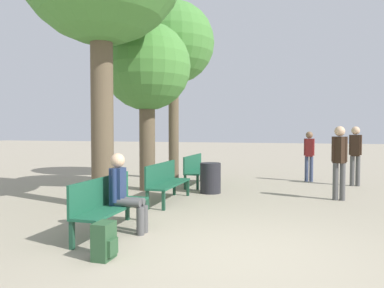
{
  "coord_description": "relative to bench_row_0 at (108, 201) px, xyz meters",
  "views": [
    {
      "loc": [
        0.84,
        -4.71,
        1.62
      ],
      "look_at": [
        -1.85,
        4.69,
        1.23
      ],
      "focal_mm": 35.0,
      "sensor_mm": 36.0,
      "label": 1
    }
  ],
  "objects": [
    {
      "name": "person_seated",
      "position": [
        0.22,
        0.11,
        0.16
      ],
      "size": [
        0.59,
        0.33,
        1.24
      ],
      "color": "#4C4C4C",
      "rests_on": "ground_plane"
    },
    {
      "name": "tree_row_1",
      "position": [
        -1.02,
        4.01,
        2.7
      ],
      "size": [
        2.31,
        2.31,
        4.42
      ],
      "color": "brown",
      "rests_on": "ground_plane"
    },
    {
      "name": "pedestrian_near",
      "position": [
        3.15,
        6.84,
        0.39
      ],
      "size": [
        0.31,
        0.21,
        1.55
      ],
      "color": "#384260",
      "rests_on": "ground_plane"
    },
    {
      "name": "bench_row_2",
      "position": [
        0.0,
        5.21,
        0.0
      ],
      "size": [
        0.44,
        1.79,
        0.87
      ],
      "color": "#195138",
      "rests_on": "ground_plane"
    },
    {
      "name": "bench_row_0",
      "position": [
        0.0,
        0.0,
        0.0
      ],
      "size": [
        0.44,
        1.79,
        0.87
      ],
      "color": "#195138",
      "rests_on": "ground_plane"
    },
    {
      "name": "pedestrian_far",
      "position": [
        3.73,
        3.87,
        0.47
      ],
      "size": [
        0.34,
        0.3,
        1.69
      ],
      "color": "#4C4C4C",
      "rests_on": "ground_plane"
    },
    {
      "name": "trash_bin",
      "position": [
        0.7,
        4.01,
        -0.12
      ],
      "size": [
        0.52,
        0.52,
        0.76
      ],
      "color": "#232328",
      "rests_on": "ground_plane"
    },
    {
      "name": "backpack",
      "position": [
        0.53,
        -1.07,
        -0.27
      ],
      "size": [
        0.25,
        0.3,
        0.46
      ],
      "color": "#284C2D",
      "rests_on": "ground_plane"
    },
    {
      "name": "tree_row_2",
      "position": [
        -1.02,
        6.19,
        3.82
      ],
      "size": [
        2.6,
        2.6,
        5.67
      ],
      "color": "brown",
      "rests_on": "ground_plane"
    },
    {
      "name": "pedestrian_mid",
      "position": [
        4.39,
        6.28,
        0.47
      ],
      "size": [
        0.34,
        0.25,
        1.7
      ],
      "color": "#4C4C4C",
      "rests_on": "ground_plane"
    },
    {
      "name": "ground_plane",
      "position": [
        2.0,
        -0.47,
        -0.5
      ],
      "size": [
        80.0,
        80.0,
        0.0
      ],
      "primitive_type": "plane",
      "color": "gray"
    },
    {
      "name": "bench_row_1",
      "position": [
        0.0,
        2.61,
        0.0
      ],
      "size": [
        0.44,
        1.79,
        0.87
      ],
      "color": "#195138",
      "rests_on": "ground_plane"
    }
  ]
}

